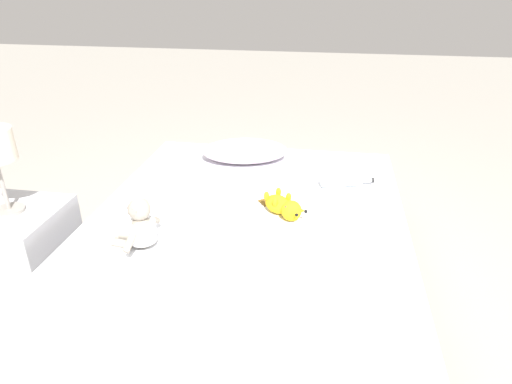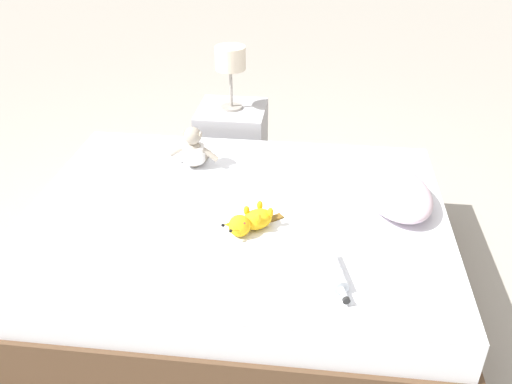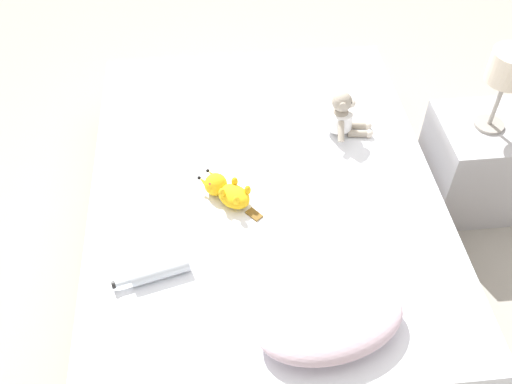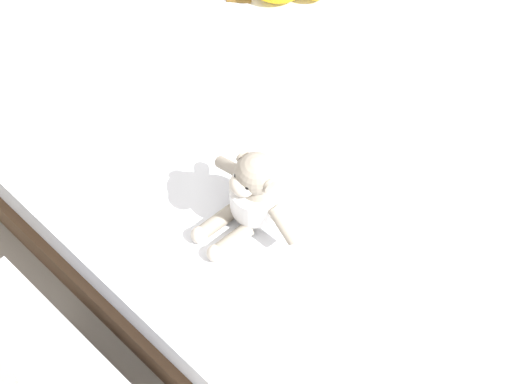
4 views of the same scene
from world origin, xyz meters
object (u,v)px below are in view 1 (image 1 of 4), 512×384
object	(u,v)px
pillow	(245,151)
nightstand	(22,257)
plush_yellow_creature	(284,206)
glass_bottle	(342,181)
bed	(246,261)
plush_monkey	(139,227)

from	to	relation	value
pillow	nightstand	xyz separation A→B (m)	(-0.95, -0.96, -0.26)
plush_yellow_creature	glass_bottle	world-z (taller)	plush_yellow_creature
pillow	plush_yellow_creature	xyz separation A→B (m)	(0.32, -0.68, -0.02)
bed	pillow	distance (m)	0.83
bed	plush_monkey	size ratio (longest dim) A/B	7.23
bed	plush_monkey	xyz separation A→B (m)	(-0.41, -0.29, 0.33)
plush_yellow_creature	pillow	bearing A→B (deg)	115.48
plush_yellow_creature	glass_bottle	bearing A→B (deg)	53.00
bed	plush_yellow_creature	world-z (taller)	plush_yellow_creature
bed	glass_bottle	xyz separation A→B (m)	(0.46, 0.47, 0.26)
plush_monkey	nightstand	distance (m)	0.76
pillow	plush_monkey	size ratio (longest dim) A/B	2.06
plush_monkey	plush_yellow_creature	bearing A→B (deg)	33.35
bed	glass_bottle	world-z (taller)	glass_bottle
bed	nightstand	distance (m)	1.12
plush_yellow_creature	glass_bottle	distance (m)	0.48
pillow	nightstand	world-z (taller)	pillow
plush_monkey	plush_yellow_creature	world-z (taller)	plush_monkey
glass_bottle	plush_monkey	bearing A→B (deg)	-138.65
bed	pillow	bearing A→B (deg)	101.08
plush_yellow_creature	glass_bottle	xyz separation A→B (m)	(0.29, 0.38, -0.02)
pillow	plush_yellow_creature	distance (m)	0.75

